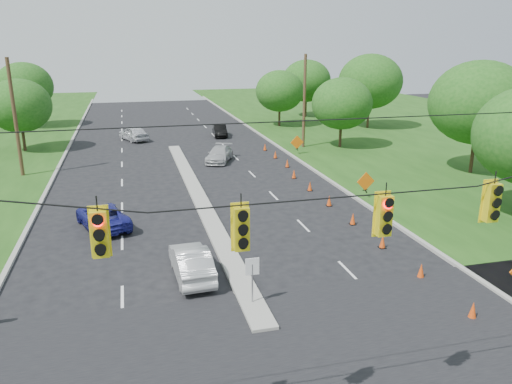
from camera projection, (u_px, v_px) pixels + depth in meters
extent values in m
cube|color=gray|center=(56.00, 174.00, 39.60)|extent=(0.25, 110.00, 0.16)
cube|color=gray|center=(297.00, 160.00, 44.45)|extent=(0.25, 110.00, 0.16)
cube|color=gray|center=(198.00, 197.00, 33.68)|extent=(1.00, 34.00, 0.18)
cylinder|color=gray|center=(252.00, 285.00, 19.51)|extent=(0.06, 0.06, 1.80)
cube|color=white|center=(252.00, 267.00, 19.28)|extent=(0.55, 0.04, 0.70)
cylinder|color=black|center=(327.00, 182.00, 11.27)|extent=(24.00, 0.04, 0.04)
cube|color=yellow|center=(100.00, 234.00, 10.29)|extent=(0.34, 0.24, 1.00)
cube|color=yellow|center=(241.00, 229.00, 11.06)|extent=(0.34, 0.24, 1.00)
cube|color=yellow|center=(384.00, 216.00, 11.90)|extent=(0.34, 0.24, 1.00)
cube|color=yellow|center=(492.00, 202.00, 12.59)|extent=(0.34, 0.24, 1.00)
cylinder|color=#422D1C|center=(15.00, 118.00, 37.73)|extent=(0.28, 0.28, 9.00)
cylinder|color=#422D1C|center=(304.00, 102.00, 48.36)|extent=(0.28, 0.28, 9.00)
cone|color=#D94610|center=(473.00, 310.00, 18.76)|extent=(0.32, 0.32, 0.70)
cone|color=#D94610|center=(421.00, 271.00, 22.01)|extent=(0.32, 0.32, 0.70)
cone|color=#D94610|center=(383.00, 241.00, 25.25)|extent=(0.32, 0.32, 0.70)
cone|color=#D94610|center=(353.00, 219.00, 28.50)|extent=(0.32, 0.32, 0.70)
cone|color=#D94610|center=(329.00, 201.00, 31.74)|extent=(0.32, 0.32, 0.70)
cone|color=#D94610|center=(310.00, 186.00, 34.99)|extent=(0.32, 0.32, 0.70)
cone|color=#D94610|center=(294.00, 174.00, 38.23)|extent=(0.32, 0.32, 0.70)
cone|color=#D94610|center=(287.00, 163.00, 41.62)|extent=(0.32, 0.32, 0.70)
cone|color=#D94610|center=(275.00, 154.00, 44.87)|extent=(0.32, 0.32, 0.70)
cone|color=#D94610|center=(265.00, 147.00, 48.11)|extent=(0.32, 0.32, 0.70)
cube|color=black|center=(365.00, 190.00, 33.33)|extent=(0.06, 0.58, 0.26)
cube|color=black|center=(365.00, 190.00, 33.33)|extent=(0.06, 0.58, 0.26)
cube|color=orange|center=(366.00, 181.00, 33.16)|extent=(1.27, 0.05, 1.27)
cube|color=black|center=(297.00, 149.00, 46.31)|extent=(0.06, 0.58, 0.26)
cube|color=black|center=(297.00, 149.00, 46.31)|extent=(0.06, 0.58, 0.26)
cube|color=orange|center=(297.00, 142.00, 46.14)|extent=(1.27, 0.05, 1.27)
cylinder|color=black|center=(24.00, 138.00, 47.58)|extent=(0.28, 0.28, 2.52)
ellipsoid|color=#194C14|center=(19.00, 106.00, 46.69)|extent=(5.88, 5.88, 5.04)
cylinder|color=black|center=(28.00, 116.00, 60.95)|extent=(0.28, 0.28, 2.88)
ellipsoid|color=#194C14|center=(24.00, 86.00, 59.94)|extent=(6.72, 6.72, 5.76)
cylinder|color=black|center=(473.00, 153.00, 39.42)|extent=(0.28, 0.28, 3.24)
ellipsoid|color=#194C14|center=(479.00, 103.00, 38.28)|extent=(7.56, 7.56, 6.48)
cylinder|color=black|center=(340.00, 135.00, 49.21)|extent=(0.28, 0.28, 2.52)
ellipsoid|color=#194C14|center=(342.00, 104.00, 48.32)|extent=(5.88, 5.88, 5.04)
cylinder|color=black|center=(368.00, 115.00, 60.29)|extent=(0.28, 0.28, 3.24)
ellipsoid|color=#194C14|center=(370.00, 81.00, 59.16)|extent=(7.56, 7.56, 6.48)
cylinder|color=black|center=(306.00, 107.00, 69.59)|extent=(0.28, 0.28, 2.88)
ellipsoid|color=#194C14|center=(306.00, 81.00, 68.57)|extent=(6.72, 6.72, 5.76)
cylinder|color=black|center=(279.00, 116.00, 61.71)|extent=(0.28, 0.28, 2.52)
ellipsoid|color=#194C14|center=(280.00, 91.00, 60.82)|extent=(5.88, 5.88, 5.04)
imported|color=#BBBBBB|center=(191.00, 262.00, 22.05)|extent=(1.69, 4.33, 1.40)
imported|color=navy|center=(103.00, 216.00, 28.00)|extent=(3.48, 5.17, 1.32)
imported|color=#AAABAC|center=(219.00, 154.00, 43.56)|extent=(3.38, 4.81, 1.29)
imported|color=silver|center=(133.00, 133.00, 52.92)|extent=(3.44, 4.84, 1.53)
imported|color=black|center=(220.00, 131.00, 55.29)|extent=(1.68, 4.02, 1.29)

